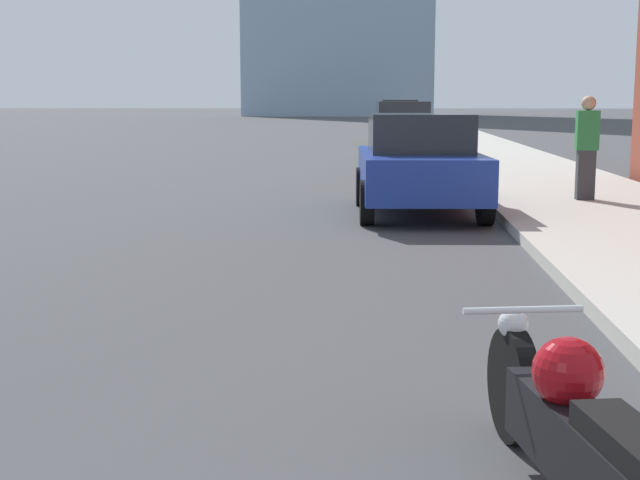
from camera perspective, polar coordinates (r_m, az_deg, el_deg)
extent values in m
cube|color=#B2ADA3|center=(40.41, 9.03, 6.40)|extent=(3.44, 240.00, 0.15)
cylinder|color=black|center=(4.84, 12.25, -9.07)|extent=(0.20, 0.62, 0.61)
cube|color=black|center=(3.91, 17.16, -13.38)|extent=(0.51, 1.62, 0.32)
sphere|color=#9E0C14|center=(4.10, 15.59, -8.16)|extent=(0.32, 0.32, 0.32)
cube|color=black|center=(3.54, 19.52, -12.25)|extent=(0.34, 0.76, 0.10)
sphere|color=silver|center=(4.79, 12.26, -5.27)|extent=(0.16, 0.16, 0.16)
cylinder|color=silver|center=(4.62, 12.87, -4.38)|extent=(0.62, 0.14, 0.04)
cube|color=#1E3899|center=(14.07, 6.34, 4.28)|extent=(2.00, 4.00, 0.66)
cube|color=#23282D|center=(14.03, 6.39, 6.82)|extent=(1.62, 1.96, 0.59)
cylinder|color=black|center=(15.25, 2.71, 3.45)|extent=(0.24, 0.67, 0.66)
cylinder|color=black|center=(15.40, 9.07, 3.40)|extent=(0.24, 0.67, 0.66)
cylinder|color=black|center=(12.84, 3.02, 2.41)|extent=(0.24, 0.67, 0.66)
cylinder|color=black|center=(13.01, 10.54, 2.36)|extent=(0.24, 0.67, 0.66)
cube|color=silver|center=(26.05, 5.26, 6.48)|extent=(1.92, 4.07, 0.73)
cube|color=#23282D|center=(26.03, 5.29, 8.05)|extent=(1.55, 1.99, 0.70)
cylinder|color=black|center=(27.25, 3.36, 5.83)|extent=(0.24, 0.65, 0.64)
cylinder|color=black|center=(27.37, 6.75, 5.80)|extent=(0.24, 0.65, 0.64)
cylinder|color=black|center=(24.79, 3.60, 5.52)|extent=(0.24, 0.65, 0.64)
cylinder|color=black|center=(24.92, 7.32, 5.49)|extent=(0.24, 0.65, 0.64)
cube|color=gold|center=(37.67, 5.20, 7.22)|extent=(1.96, 4.51, 0.73)
cube|color=#23282D|center=(37.66, 5.22, 8.35)|extent=(1.58, 2.20, 0.76)
cylinder|color=black|center=(39.09, 4.05, 6.76)|extent=(0.23, 0.65, 0.64)
cylinder|color=black|center=(39.04, 6.48, 6.73)|extent=(0.23, 0.65, 0.64)
cylinder|color=black|center=(36.35, 3.82, 6.60)|extent=(0.23, 0.65, 0.64)
cylinder|color=black|center=(36.29, 6.43, 6.56)|extent=(0.23, 0.65, 0.64)
cube|color=#38383D|center=(15.44, 16.62, 4.01)|extent=(0.29, 0.20, 0.82)
cube|color=#2D7F42|center=(15.40, 16.75, 6.74)|extent=(0.36, 0.20, 0.65)
sphere|color=tan|center=(15.39, 16.82, 8.39)|extent=(0.24, 0.24, 0.24)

